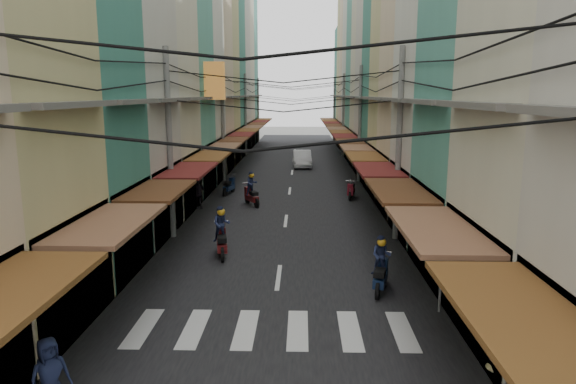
% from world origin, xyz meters
% --- Properties ---
extents(ground, '(160.00, 160.00, 0.00)m').
position_xyz_m(ground, '(0.00, 0.00, 0.00)').
color(ground, slate).
rests_on(ground, ground).
extents(road, '(10.00, 80.00, 0.02)m').
position_xyz_m(road, '(0.00, 20.00, 0.01)').
color(road, black).
rests_on(road, ground).
extents(sidewalk_left, '(3.00, 80.00, 0.06)m').
position_xyz_m(sidewalk_left, '(-6.50, 20.00, 0.03)').
color(sidewalk_left, slate).
rests_on(sidewalk_left, ground).
extents(sidewalk_right, '(3.00, 80.00, 0.06)m').
position_xyz_m(sidewalk_right, '(6.50, 20.00, 0.03)').
color(sidewalk_right, slate).
rests_on(sidewalk_right, ground).
extents(crosswalk, '(7.55, 2.40, 0.01)m').
position_xyz_m(crosswalk, '(-0.00, -6.00, 0.03)').
color(crosswalk, silver).
rests_on(crosswalk, ground).
extents(building_row_left, '(7.80, 67.67, 23.70)m').
position_xyz_m(building_row_left, '(-7.92, 16.56, 9.78)').
color(building_row_left, beige).
rests_on(building_row_left, ground).
extents(building_row_right, '(7.80, 68.98, 22.59)m').
position_xyz_m(building_row_right, '(7.92, 16.45, 9.41)').
color(building_row_right, '#3A806F').
rests_on(building_row_right, ground).
extents(utility_poles, '(10.20, 66.13, 8.20)m').
position_xyz_m(utility_poles, '(0.00, 15.01, 6.59)').
color(utility_poles, gray).
rests_on(utility_poles, ground).
extents(white_car, '(5.11, 2.16, 1.78)m').
position_xyz_m(white_car, '(0.81, 25.20, 0.00)').
color(white_car, silver).
rests_on(white_car, ground).
extents(bicycle, '(1.53, 1.03, 0.99)m').
position_xyz_m(bicycle, '(6.45, -0.29, 0.00)').
color(bicycle, black).
rests_on(bicycle, ground).
extents(moving_scooters, '(7.93, 17.88, 1.98)m').
position_xyz_m(moving_scooters, '(-0.41, 4.80, 0.57)').
color(moving_scooters, black).
rests_on(moving_scooters, ground).
extents(parked_scooters, '(13.27, 13.42, 0.95)m').
position_xyz_m(parked_scooters, '(4.04, -3.25, 0.46)').
color(parked_scooters, black).
rests_on(parked_scooters, ground).
extents(pedestrians, '(12.49, 19.42, 2.17)m').
position_xyz_m(pedestrians, '(-4.26, 0.28, 1.04)').
color(pedestrians, '#251E28').
rests_on(pedestrians, ground).
extents(market_umbrella, '(2.35, 2.35, 2.48)m').
position_xyz_m(market_umbrella, '(7.20, -6.68, 2.19)').
color(market_umbrella, '#B2B2B7').
rests_on(market_umbrella, ground).
extents(traffic_sign, '(0.10, 0.61, 2.79)m').
position_xyz_m(traffic_sign, '(4.78, -4.73, 2.02)').
color(traffic_sign, gray).
rests_on(traffic_sign, ground).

